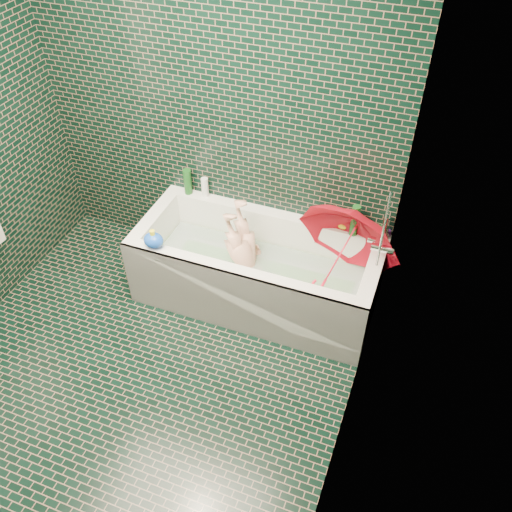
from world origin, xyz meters
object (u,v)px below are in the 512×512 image
at_px(child, 247,262).
at_px(rubber_duck, 344,224).
at_px(umbrella, 341,254).
at_px(bath_toy, 153,240).
at_px(bathtub, 256,277).

bearing_deg(child, rubber_duck, 124.84).
xyz_separation_m(umbrella, bath_toy, (-1.19, -0.33, 0.02)).
bearing_deg(rubber_duck, bath_toy, -162.54).
bearing_deg(rubber_duck, child, -163.74).
relative_size(child, bath_toy, 6.54).
xyz_separation_m(bathtub, rubber_duck, (0.52, 0.34, 0.38)).
bearing_deg(bathtub, rubber_duck, 33.25).
distance_m(bathtub, rubber_duck, 0.73).
height_order(bathtub, bath_toy, bath_toy).
relative_size(bathtub, umbrella, 2.49).
bearing_deg(bathtub, umbrella, 3.48).
bearing_deg(umbrella, bath_toy, -144.55).
bearing_deg(bath_toy, child, 29.68).
xyz_separation_m(bathtub, bath_toy, (-0.62, -0.30, 0.40)).
distance_m(umbrella, bath_toy, 1.24).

